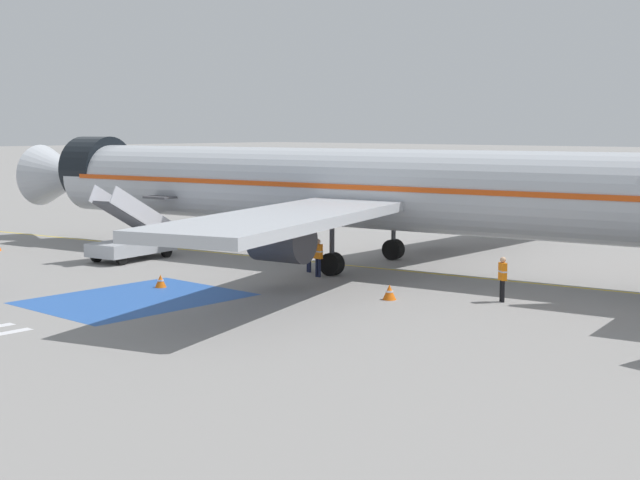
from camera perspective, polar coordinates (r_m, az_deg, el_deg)
name	(u,v)px	position (r m, az deg, el deg)	size (l,w,h in m)	color
ground_plane	(325,260)	(47.92, 0.33, -1.28)	(600.00, 600.00, 0.00)	gray
apron_leadline_yellow	(336,264)	(46.42, 1.02, -1.55)	(0.20, 80.60, 0.01)	gold
apron_stand_patch_blue	(136,299)	(37.85, -11.72, -3.69)	(6.45, 8.30, 0.01)	#2856A8
airliner	(347,188)	(45.65, 1.72, 3.36)	(47.10, 35.38, 11.88)	#B7BCC4
boarding_stairs_forward	(133,241)	(48.95, -11.91, -0.07)	(2.92, 5.47, 4.12)	#ADB2BA
ground_crew_0	(318,255)	(42.27, -0.12, -0.97)	(0.43, 0.24, 1.82)	#191E38
ground_crew_1	(309,254)	(43.71, -0.72, -0.88)	(0.48, 0.34, 1.61)	#191E38
ground_crew_2	(503,276)	(36.94, 11.61, -2.26)	(0.48, 0.44, 1.86)	black
traffic_cone_1	(161,281)	(40.27, -10.17, -2.60)	(0.52, 0.52, 0.57)	orange
traffic_cone_2	(389,292)	(36.92, 4.47, -3.34)	(0.57, 0.57, 0.63)	orange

